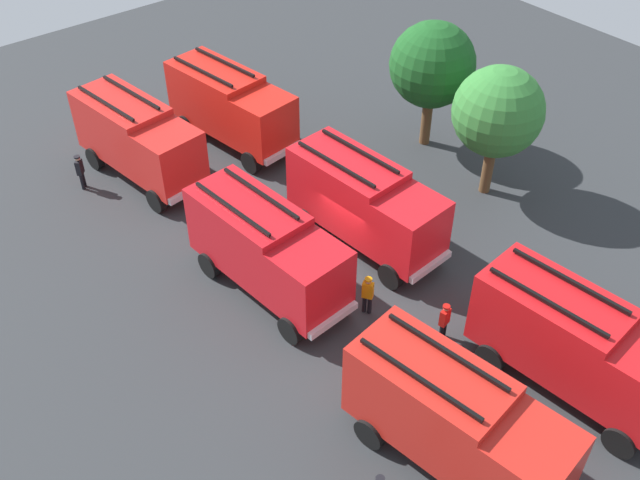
% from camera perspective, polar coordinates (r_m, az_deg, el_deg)
% --- Properties ---
extents(ground_plane, '(56.94, 56.94, 0.00)m').
position_cam_1_polar(ground_plane, '(30.20, -0.00, -2.03)').
color(ground_plane, '#2D3033').
extents(fire_truck_0, '(7.45, 3.49, 3.88)m').
position_cam_1_polar(fire_truck_0, '(35.05, -14.02, 7.76)').
color(fire_truck_0, red).
rests_on(fire_truck_0, ground).
extents(fire_truck_1, '(7.37, 3.21, 3.88)m').
position_cam_1_polar(fire_truck_1, '(27.84, -4.19, -0.60)').
color(fire_truck_1, red).
rests_on(fire_truck_1, ground).
extents(fire_truck_2, '(7.47, 3.57, 3.88)m').
position_cam_1_polar(fire_truck_2, '(22.80, 10.58, -13.59)').
color(fire_truck_2, red).
rests_on(fire_truck_2, ground).
extents(fire_truck_3, '(7.46, 3.52, 3.88)m').
position_cam_1_polar(fire_truck_3, '(36.89, -6.99, 10.45)').
color(fire_truck_3, red).
rests_on(fire_truck_3, ground).
extents(fire_truck_4, '(7.37, 3.21, 3.88)m').
position_cam_1_polar(fire_truck_4, '(30.07, 3.52, 3.01)').
color(fire_truck_4, red).
rests_on(fire_truck_4, ground).
extents(fire_truck_5, '(7.41, 3.34, 3.88)m').
position_cam_1_polar(fire_truck_5, '(25.78, 19.34, -7.56)').
color(fire_truck_5, red).
rests_on(fire_truck_5, ground).
extents(firefighter_0, '(0.32, 0.46, 1.69)m').
position_cam_1_polar(firefighter_0, '(27.07, 9.68, -6.19)').
color(firefighter_0, black).
rests_on(firefighter_0, ground).
extents(firefighter_1, '(0.48, 0.42, 1.75)m').
position_cam_1_polar(firefighter_1, '(27.67, 3.74, -4.18)').
color(firefighter_1, black).
rests_on(firefighter_1, ground).
extents(firefighter_3, '(0.47, 0.46, 1.76)m').
position_cam_1_polar(firefighter_3, '(35.64, -18.20, 5.20)').
color(firefighter_3, black).
rests_on(firefighter_3, ground).
extents(tree_0, '(4.12, 4.12, 6.38)m').
position_cam_1_polar(tree_0, '(35.95, 8.76, 13.32)').
color(tree_0, brown).
rests_on(tree_0, ground).
extents(tree_1, '(4.01, 4.01, 6.21)m').
position_cam_1_polar(tree_1, '(32.88, 13.71, 9.66)').
color(tree_1, brown).
rests_on(tree_1, ground).
extents(traffic_cone_0, '(0.48, 0.48, 0.69)m').
position_cam_1_polar(traffic_cone_0, '(28.15, 22.54, -9.06)').
color(traffic_cone_0, '#F2600C').
rests_on(traffic_cone_0, ground).
extents(traffic_cone_1, '(0.42, 0.42, 0.60)m').
position_cam_1_polar(traffic_cone_1, '(38.21, -10.48, 7.95)').
color(traffic_cone_1, '#F2600C').
rests_on(traffic_cone_1, ground).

